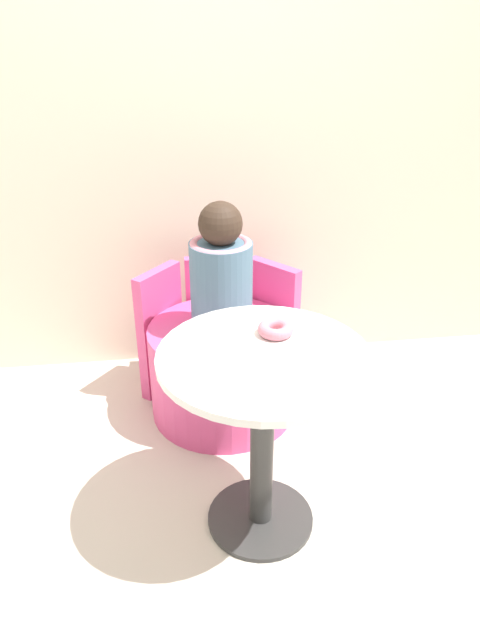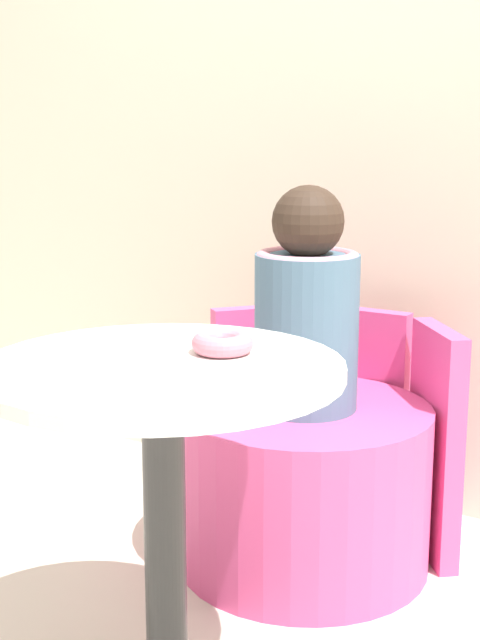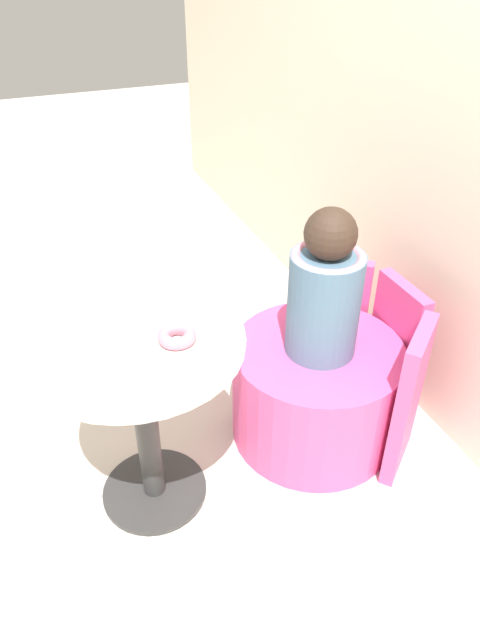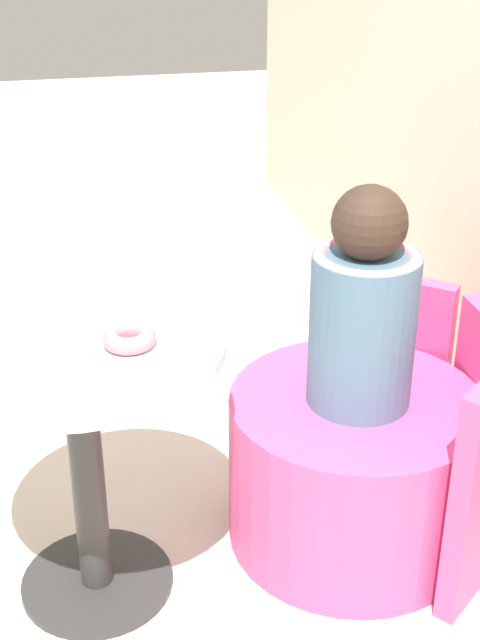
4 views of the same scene
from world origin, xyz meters
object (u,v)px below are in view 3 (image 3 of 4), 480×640
object	(u,v)px
tub_chair	(315,391)
donut	(177,336)
child_figure	(325,291)
round_table	(142,387)

from	to	relation	value
tub_chair	donut	bearing A→B (deg)	-78.36
donut	child_figure	bearing A→B (deg)	101.64
tub_chair	donut	xyz separation A→B (m)	(0.11, -0.55, 0.49)
child_figure	donut	xyz separation A→B (m)	(0.11, -0.55, 0.04)
round_table	tub_chair	xyz separation A→B (m)	(-0.06, 0.66, -0.29)
round_table	child_figure	bearing A→B (deg)	95.02
round_table	child_figure	xyz separation A→B (m)	(-0.06, 0.66, 0.16)
donut	tub_chair	bearing A→B (deg)	101.64
child_figure	round_table	bearing A→B (deg)	-84.98
tub_chair	round_table	bearing A→B (deg)	-84.98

